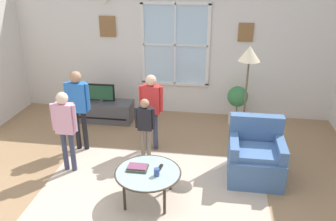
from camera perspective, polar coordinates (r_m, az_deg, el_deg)
The scene contains 16 objects.
ground_plane at distance 4.90m, azimuth -4.06°, elevation -13.37°, with size 6.89×6.28×0.02m, color #9E7A56.
back_wall at distance 6.97m, azimuth 0.70°, elevation 10.15°, with size 6.29×0.17×2.65m.
area_rug at distance 5.00m, azimuth -2.23°, elevation -12.29°, with size 3.07×1.93×0.01m, color #C6B29E.
tv_stand at distance 6.97m, azimuth -10.63°, elevation -0.07°, with size 1.17×0.45×0.39m.
television at distance 6.82m, azimuth -10.87°, elevation 2.90°, with size 0.52×0.08×0.36m.
armchair at distance 5.18m, azimuth 14.10°, elevation -7.40°, with size 0.76×0.74×0.87m.
coffee_table at distance 4.54m, azimuth -3.30°, elevation -10.25°, with size 0.86×0.86×0.43m.
book_stack at distance 4.59m, azimuth -5.00°, elevation -9.28°, with size 0.26×0.20×0.05m.
cup at distance 4.43m, azimuth -1.87°, elevation -10.04°, with size 0.07×0.07×0.10m, color #334C8C.
remote_near_books at distance 4.59m, azimuth -1.30°, elevation -9.30°, with size 0.04×0.14×0.02m, color black.
person_red_shirt at distance 5.57m, azimuth -2.75°, elevation 1.10°, with size 0.39×0.18×1.29m.
person_black_shirt at distance 5.34m, azimuth -3.76°, elevation -1.94°, with size 0.31×0.14×1.02m.
person_blue_shirt at distance 5.72m, azimuth -14.49°, elevation 1.38°, with size 0.41×0.19×1.35m.
person_pink_shirt at distance 5.18m, azimuth -16.49°, elevation -1.98°, with size 0.38×0.17×1.25m.
potted_plant_by_window at distance 6.74m, azimuth 11.25°, elevation 1.41°, with size 0.39×0.39×0.75m.
floor_lamp at distance 5.28m, azimuth 13.03°, elevation 7.18°, with size 0.32×0.32×1.79m.
Camera 1 is at (0.90, -3.83, 2.91)m, focal length 37.26 mm.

